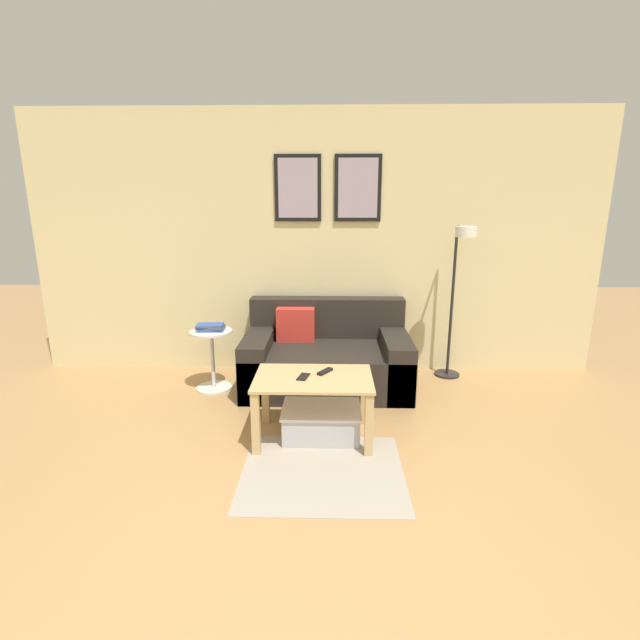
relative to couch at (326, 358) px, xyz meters
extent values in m
plane|color=tan|center=(-0.12, -2.66, -0.27)|extent=(16.00, 16.00, 0.00)
cube|color=beige|center=(-0.12, 0.49, 1.01)|extent=(5.60, 0.06, 2.55)
cube|color=black|center=(-0.28, 0.44, 1.55)|extent=(0.44, 0.02, 0.62)
cube|color=#A393A8|center=(-0.28, 0.43, 1.55)|extent=(0.37, 0.01, 0.55)
cube|color=black|center=(0.29, 0.44, 1.55)|extent=(0.44, 0.02, 0.62)
cube|color=#A393A8|center=(0.29, 0.43, 1.55)|extent=(0.37, 0.01, 0.55)
cube|color=#A39989|center=(-0.01, -1.48, -0.26)|extent=(1.04, 0.91, 0.01)
cube|color=#28231E|center=(0.01, -0.05, -0.07)|extent=(1.50, 0.93, 0.39)
cube|color=#28231E|center=(0.01, 0.32, 0.32)|extent=(1.50, 0.20, 0.39)
cube|color=#28231E|center=(-0.63, -0.05, -0.01)|extent=(0.24, 0.93, 0.51)
cube|color=#28231E|center=(0.64, -0.05, -0.01)|extent=(0.24, 0.93, 0.51)
cube|color=red|center=(-0.30, 0.15, 0.28)|extent=(0.36, 0.14, 0.32)
cube|color=tan|center=(-0.08, -1.03, 0.20)|extent=(0.84, 0.55, 0.02)
cube|color=tan|center=(-0.47, -1.26, -0.04)|extent=(0.06, 0.06, 0.45)
cube|color=tan|center=(0.30, -1.26, -0.04)|extent=(0.06, 0.06, 0.45)
cube|color=tan|center=(-0.47, -0.79, -0.04)|extent=(0.06, 0.06, 0.45)
cube|color=tan|center=(0.30, -0.79, -0.04)|extent=(0.06, 0.06, 0.45)
cube|color=#B2B2B7|center=(-0.02, -1.00, -0.16)|extent=(0.55, 0.38, 0.20)
cube|color=silver|center=(-0.02, -1.00, -0.05)|extent=(0.57, 0.41, 0.02)
cylinder|color=black|center=(1.21, 0.27, -0.26)|extent=(0.25, 0.25, 0.02)
cylinder|color=black|center=(1.21, 0.27, 0.48)|extent=(0.03, 0.03, 1.45)
cylinder|color=black|center=(1.21, 0.13, 1.20)|extent=(0.02, 0.29, 0.02)
cylinder|color=white|center=(1.21, -0.01, 1.17)|extent=(0.18, 0.18, 0.09)
cylinder|color=silver|center=(-1.04, -0.12, -0.26)|extent=(0.33, 0.33, 0.01)
cylinder|color=silver|center=(-1.04, -0.12, 0.01)|extent=(0.04, 0.04, 0.52)
cylinder|color=silver|center=(-1.04, -0.12, 0.28)|extent=(0.38, 0.38, 0.02)
cube|color=#335199|center=(-1.04, -0.11, 0.30)|extent=(0.24, 0.17, 0.02)
cube|color=#4C4C51|center=(-1.05, -0.11, 0.33)|extent=(0.24, 0.16, 0.02)
cube|color=#335199|center=(-1.05, -0.11, 0.34)|extent=(0.24, 0.16, 0.02)
cube|color=black|center=(0.00, -0.94, 0.22)|extent=(0.12, 0.15, 0.02)
cube|color=black|center=(-0.15, -1.03, 0.21)|extent=(0.10, 0.15, 0.01)
camera|label=1|loc=(0.04, -4.13, 1.42)|focal=26.00mm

